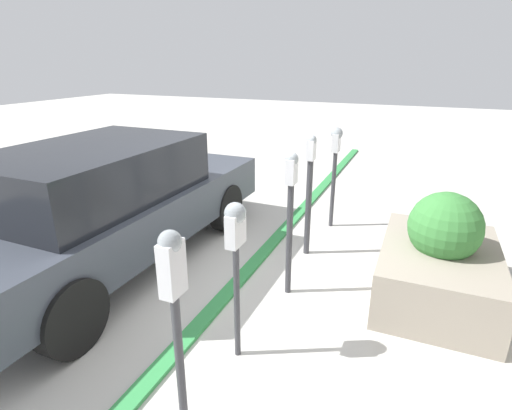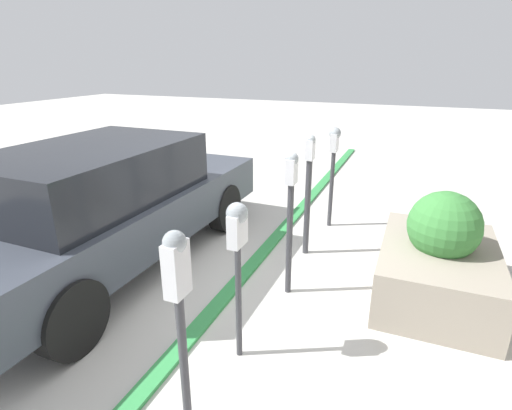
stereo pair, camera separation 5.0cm
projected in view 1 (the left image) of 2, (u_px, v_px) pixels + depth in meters
The scene contains 9 objects.
ground_plane at pixel (245, 284), 4.49m from camera, with size 40.00×40.00×0.00m, color beige.
curb_strip at pixel (238, 281), 4.51m from camera, with size 15.02×0.16×0.04m.
parking_meter_nearest at pixel (175, 302), 2.22m from camera, with size 0.15×0.13×1.55m.
parking_meter_second at pixel (236, 240), 3.06m from camera, with size 0.20×0.17×1.38m.
parking_meter_middle at pixel (290, 202), 3.99m from camera, with size 0.15×0.13×1.55m.
parking_meter_fourth at pixel (309, 183), 4.89m from camera, with size 0.14×0.12×1.55m.
parking_meter_farthest at pixel (335, 154), 5.69m from camera, with size 0.20×0.17×1.49m.
planter_box at pixel (439, 262), 4.11m from camera, with size 1.67×1.13×1.16m.
parked_car_front at pixel (107, 204), 4.68m from camera, with size 4.62×1.81×1.50m.
Camera 1 is at (-3.55, -1.65, 2.38)m, focal length 28.00 mm.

